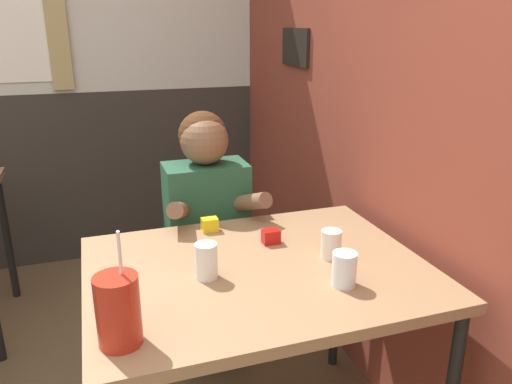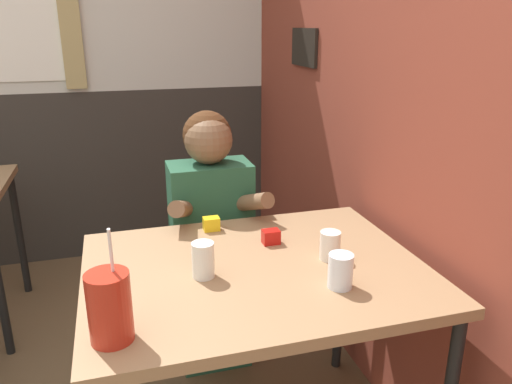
# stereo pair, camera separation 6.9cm
# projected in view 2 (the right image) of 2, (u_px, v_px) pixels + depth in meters

# --- Properties ---
(brick_wall_right) EXTENTS (0.08, 4.28, 2.70)m
(brick_wall_right) POSITION_uv_depth(u_px,v_px,m) (340.00, 58.00, 2.26)
(brick_wall_right) COLOR brown
(brick_wall_right) RESTS_ON ground_plane
(back_wall) EXTENTS (5.52, 0.09, 2.70)m
(back_wall) POSITION_uv_depth(u_px,v_px,m) (57.00, 49.00, 2.98)
(back_wall) COLOR silver
(back_wall) RESTS_ON ground_plane
(main_table) EXTENTS (1.07, 0.83, 0.76)m
(main_table) POSITION_uv_depth(u_px,v_px,m) (255.00, 285.00, 1.62)
(main_table) COLOR #93704C
(main_table) RESTS_ON ground_plane
(person_seated) EXTENTS (0.42, 0.40, 1.17)m
(person_seated) POSITION_uv_depth(u_px,v_px,m) (212.00, 240.00, 2.16)
(person_seated) COLOR #235138
(person_seated) RESTS_ON ground_plane
(cocktail_pitcher) EXTENTS (0.11, 0.11, 0.30)m
(cocktail_pitcher) POSITION_uv_depth(u_px,v_px,m) (110.00, 307.00, 1.20)
(cocktail_pitcher) COLOR #B22819
(cocktail_pitcher) RESTS_ON main_table
(glass_near_pitcher) EXTENTS (0.07, 0.07, 0.10)m
(glass_near_pitcher) POSITION_uv_depth(u_px,v_px,m) (340.00, 271.00, 1.45)
(glass_near_pitcher) COLOR silver
(glass_near_pitcher) RESTS_ON main_table
(glass_center) EXTENTS (0.07, 0.07, 0.11)m
(glass_center) POSITION_uv_depth(u_px,v_px,m) (203.00, 260.00, 1.51)
(glass_center) COLOR silver
(glass_center) RESTS_ON main_table
(glass_far_side) EXTENTS (0.07, 0.07, 0.10)m
(glass_far_side) POSITION_uv_depth(u_px,v_px,m) (330.00, 245.00, 1.63)
(glass_far_side) COLOR silver
(glass_far_side) RESTS_ON main_table
(condiment_ketchup) EXTENTS (0.06, 0.04, 0.05)m
(condiment_ketchup) POSITION_uv_depth(u_px,v_px,m) (271.00, 237.00, 1.75)
(condiment_ketchup) COLOR #B7140F
(condiment_ketchup) RESTS_ON main_table
(condiment_mustard) EXTENTS (0.06, 0.04, 0.05)m
(condiment_mustard) POSITION_uv_depth(u_px,v_px,m) (211.00, 224.00, 1.87)
(condiment_mustard) COLOR yellow
(condiment_mustard) RESTS_ON main_table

